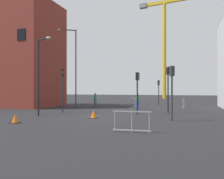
# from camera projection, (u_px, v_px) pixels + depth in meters

# --- Properties ---
(ground) EXTENTS (160.00, 160.00, 0.00)m
(ground) POSITION_uv_depth(u_px,v_px,m) (98.00, 116.00, 18.42)
(ground) COLOR black
(brick_building) EXTENTS (8.08, 7.30, 13.30)m
(brick_building) POSITION_uv_depth(u_px,v_px,m) (25.00, 55.00, 29.54)
(brick_building) COLOR maroon
(brick_building) RESTS_ON ground
(construction_crane) EXTENTS (17.75, 3.91, 24.42)m
(construction_crane) POSITION_uv_depth(u_px,v_px,m) (166.00, 33.00, 56.09)
(construction_crane) COLOR gold
(construction_crane) RESTS_ON ground
(streetlamp_tall) EXTENTS (1.98, 1.21, 9.28)m
(streetlamp_tall) POSITION_uv_depth(u_px,v_px,m) (74.00, 62.00, 26.81)
(streetlamp_tall) COLOR #2D2D30
(streetlamp_tall) RESTS_ON ground
(streetlamp_short) EXTENTS (1.61, 0.78, 6.32)m
(streetlamp_short) POSITION_uv_depth(u_px,v_px,m) (40.00, 70.00, 18.52)
(streetlamp_short) COLOR black
(streetlamp_short) RESTS_ON ground
(traffic_light_crosswalk) EXTENTS (0.38, 0.27, 3.68)m
(traffic_light_crosswalk) POSITION_uv_depth(u_px,v_px,m) (137.00, 86.00, 19.89)
(traffic_light_crosswalk) COLOR black
(traffic_light_crosswalk) RESTS_ON ground
(traffic_light_far) EXTENTS (0.38, 0.26, 3.54)m
(traffic_light_far) POSITION_uv_depth(u_px,v_px,m) (159.00, 88.00, 32.67)
(traffic_light_far) COLOR #232326
(traffic_light_far) RESTS_ON ground
(traffic_light_near) EXTENTS (0.37, 0.37, 3.80)m
(traffic_light_near) POSITION_uv_depth(u_px,v_px,m) (172.00, 84.00, 15.72)
(traffic_light_near) COLOR #2D2D30
(traffic_light_near) RESTS_ON ground
(traffic_light_corner) EXTENTS (0.34, 0.39, 4.13)m
(traffic_light_corner) POSITION_uv_depth(u_px,v_px,m) (63.00, 83.00, 21.40)
(traffic_light_corner) COLOR #232326
(traffic_light_corner) RESTS_ON ground
(traffic_light_median) EXTENTS (0.36, 0.38, 4.29)m
(traffic_light_median) POSITION_uv_depth(u_px,v_px,m) (168.00, 82.00, 21.38)
(traffic_light_median) COLOR black
(traffic_light_median) RESTS_ON ground
(pedestrian_walking) EXTENTS (0.34, 0.34, 1.73)m
(pedestrian_walking) POSITION_uv_depth(u_px,v_px,m) (95.00, 99.00, 29.06)
(pedestrian_walking) COLOR #4C4C51
(pedestrian_walking) RESTS_ON ground
(pedestrian_waiting) EXTENTS (0.34, 0.34, 1.84)m
(pedestrian_waiting) POSITION_uv_depth(u_px,v_px,m) (137.00, 99.00, 25.81)
(pedestrian_waiting) COLOR #33519E
(pedestrian_waiting) RESTS_ON ground
(safety_barrier_right_run) EXTENTS (0.24, 1.80, 1.08)m
(safety_barrier_right_run) POSITION_uv_depth(u_px,v_px,m) (183.00, 104.00, 26.22)
(safety_barrier_right_run) COLOR gray
(safety_barrier_right_run) RESTS_ON ground
(safety_barrier_mid_span) EXTENTS (2.30, 0.33, 1.08)m
(safety_barrier_mid_span) POSITION_uv_depth(u_px,v_px,m) (128.00, 102.00, 30.13)
(safety_barrier_mid_span) COLOR #9EA0A5
(safety_barrier_mid_span) RESTS_ON ground
(safety_barrier_front) EXTENTS (1.94, 0.22, 1.08)m
(safety_barrier_front) POSITION_uv_depth(u_px,v_px,m) (132.00, 121.00, 11.46)
(safety_barrier_front) COLOR #9EA0A5
(safety_barrier_front) RESTS_ON ground
(traffic_cone_orange) EXTENTS (0.56, 0.56, 0.57)m
(traffic_cone_orange) POSITION_uv_depth(u_px,v_px,m) (15.00, 119.00, 14.65)
(traffic_cone_orange) COLOR black
(traffic_cone_orange) RESTS_ON ground
(traffic_cone_on_verge) EXTENTS (0.61, 0.61, 0.62)m
(traffic_cone_on_verge) POSITION_uv_depth(u_px,v_px,m) (94.00, 114.00, 17.18)
(traffic_cone_on_verge) COLOR black
(traffic_cone_on_verge) RESTS_ON ground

